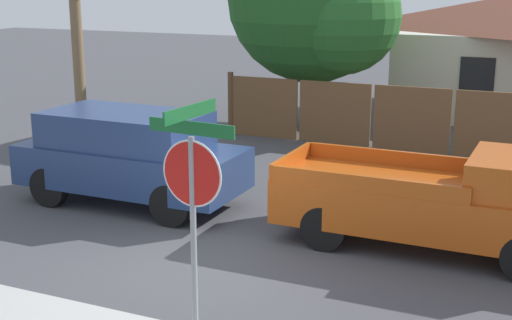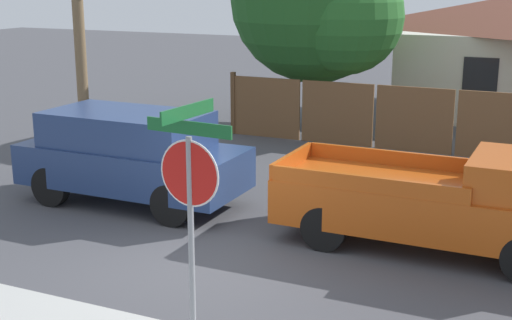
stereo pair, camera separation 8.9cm
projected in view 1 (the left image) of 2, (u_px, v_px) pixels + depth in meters
name	position (u px, v px, depth m)	size (l,w,h in m)	color
ground_plane	(205.00, 262.00, 11.41)	(80.00, 80.00, 0.00)	#47474C
wooden_fence	(496.00, 126.00, 17.60)	(14.69, 0.12, 1.79)	brown
oak_tree	(319.00, 1.00, 20.42)	(5.22, 4.97, 6.33)	brown
red_suv	(130.00, 154.00, 14.12)	(4.52, 1.96, 1.86)	navy
orange_pickup	(446.00, 201.00, 11.74)	(5.14, 1.97, 1.71)	#B74C14
stop_sign	(192.00, 191.00, 7.90)	(1.09, 0.99, 3.11)	gray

